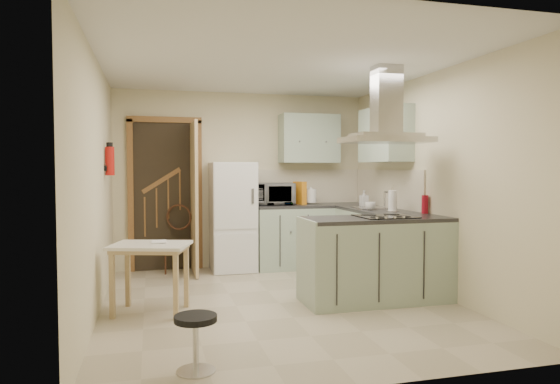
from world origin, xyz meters
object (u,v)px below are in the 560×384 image
object	(u,v)px
fridge	(233,217)
peninsula	(376,259)
drop_leaf_table	(151,278)
stool	(196,343)
extractor_hood	(386,140)
microwave	(274,194)
bentwood_chair	(180,242)

from	to	relation	value
fridge	peninsula	world-z (taller)	fridge
fridge	drop_leaf_table	distance (m)	2.17
peninsula	stool	distance (m)	2.48
peninsula	extractor_hood	xyz separation A→B (m)	(0.10, 0.00, 1.27)
drop_leaf_table	microwave	distance (m)	2.63
drop_leaf_table	stool	distance (m)	1.59
fridge	drop_leaf_table	xyz separation A→B (m)	(-1.11, -1.82, -0.41)
fridge	extractor_hood	distance (m)	2.57
fridge	stool	bearing A→B (deg)	-103.47
extractor_hood	microwave	size ratio (longest dim) A/B	1.61
stool	bentwood_chair	bearing A→B (deg)	88.59
peninsula	drop_leaf_table	world-z (taller)	peninsula
fridge	bentwood_chair	size ratio (longest dim) A/B	1.79
drop_leaf_table	microwave	bearing A→B (deg)	64.59
peninsula	extractor_hood	distance (m)	1.27
peninsula	drop_leaf_table	size ratio (longest dim) A/B	2.13
drop_leaf_table	stool	bearing A→B (deg)	-61.94
peninsula	fridge	bearing A→B (deg)	121.74
peninsula	microwave	world-z (taller)	microwave
bentwood_chair	extractor_hood	bearing A→B (deg)	-21.57
extractor_hood	fridge	bearing A→B (deg)	123.79
fridge	peninsula	xyz separation A→B (m)	(1.22, -1.98, -0.30)
fridge	bentwood_chair	distance (m)	0.80
stool	microwave	size ratio (longest dim) A/B	0.72
extractor_hood	bentwood_chair	size ratio (longest dim) A/B	1.08
drop_leaf_table	bentwood_chair	bearing A→B (deg)	95.37
bentwood_chair	microwave	size ratio (longest dim) A/B	1.50
extractor_hood	bentwood_chair	bearing A→B (deg)	135.47
fridge	stool	size ratio (longest dim) A/B	3.72
fridge	bentwood_chair	world-z (taller)	fridge
peninsula	bentwood_chair	distance (m)	2.80
bentwood_chair	drop_leaf_table	bearing A→B (deg)	-78.76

